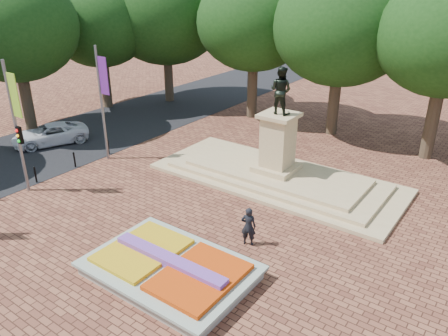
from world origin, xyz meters
name	(u,v)px	position (x,y,z in m)	size (l,w,h in m)	color
ground	(184,244)	(0.00, 0.00, 0.00)	(90.00, 90.00, 0.00)	brown
asphalt_street	(68,140)	(-15.00, 5.00, 0.01)	(9.00, 90.00, 0.02)	black
flower_bed	(170,269)	(1.03, -2.00, 0.38)	(6.30, 4.30, 0.91)	gray
monument	(277,165)	(0.00, 8.00, 0.88)	(14.00, 6.00, 6.40)	tan
tree_row_back	(389,42)	(2.33, 18.00, 6.67)	(44.80, 8.80, 10.43)	#35291D
tree_row_street	(10,42)	(-19.50, 4.67, 6.39)	(8.40, 25.40, 9.98)	#35291D
banner_poles	(11,124)	(-10.08, -1.31, 3.88)	(0.88, 11.17, 7.00)	slate
bollard_row	(13,182)	(-10.70, -1.50, 0.53)	(0.12, 13.12, 0.98)	black
van	(50,134)	(-15.40, 3.96, 0.69)	(2.29, 4.96, 1.38)	silver
pedestrian	(248,226)	(2.24, 1.63, 0.89)	(0.65, 0.43, 1.78)	black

